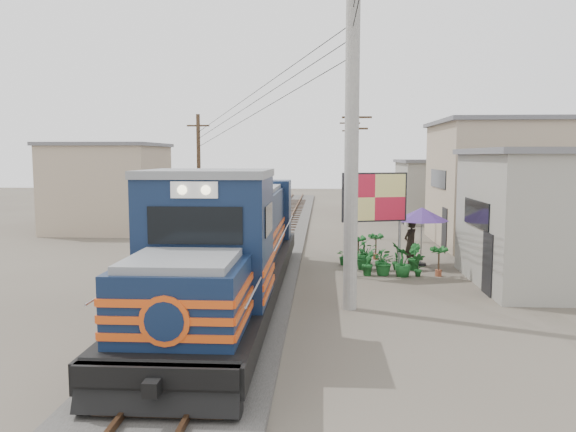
# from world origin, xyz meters

# --- Properties ---
(ground) EXTENTS (120.00, 120.00, 0.00)m
(ground) POSITION_xyz_m (0.00, 0.00, 0.00)
(ground) COLOR #473F35
(ground) RESTS_ON ground
(ballast) EXTENTS (3.60, 70.00, 0.16)m
(ballast) POSITION_xyz_m (0.00, 10.00, 0.08)
(ballast) COLOR #595651
(ballast) RESTS_ON ground
(track) EXTENTS (1.15, 70.00, 0.12)m
(track) POSITION_xyz_m (0.00, 10.00, 0.26)
(track) COLOR #51331E
(track) RESTS_ON ground
(locomotive) EXTENTS (2.95, 16.05, 3.98)m
(locomotive) POSITION_xyz_m (0.00, 0.04, 1.74)
(locomotive) COLOR black
(locomotive) RESTS_ON ground
(utility_pole_main) EXTENTS (0.40, 0.40, 10.00)m
(utility_pole_main) POSITION_xyz_m (3.50, -0.50, 5.00)
(utility_pole_main) COLOR #9E9B93
(utility_pole_main) RESTS_ON ground
(wooden_pole_mid) EXTENTS (1.60, 0.24, 7.00)m
(wooden_pole_mid) POSITION_xyz_m (4.50, 14.00, 3.68)
(wooden_pole_mid) COLOR #4C3826
(wooden_pole_mid) RESTS_ON ground
(wooden_pole_far) EXTENTS (1.60, 0.24, 7.50)m
(wooden_pole_far) POSITION_xyz_m (4.80, 28.00, 3.93)
(wooden_pole_far) COLOR #4C3826
(wooden_pole_far) RESTS_ON ground
(wooden_pole_left) EXTENTS (1.60, 0.24, 7.00)m
(wooden_pole_left) POSITION_xyz_m (-5.00, 18.00, 3.68)
(wooden_pole_left) COLOR #4C3826
(wooden_pole_left) RESTS_ON ground
(power_lines) EXTENTS (9.65, 19.00, 3.30)m
(power_lines) POSITION_xyz_m (-0.14, 8.49, 7.56)
(power_lines) COLOR black
(power_lines) RESTS_ON ground
(shophouse_mid) EXTENTS (8.40, 7.35, 6.20)m
(shophouse_mid) POSITION_xyz_m (12.50, 12.00, 3.11)
(shophouse_mid) COLOR tan
(shophouse_mid) RESTS_ON ground
(shophouse_back) EXTENTS (6.30, 6.30, 4.20)m
(shophouse_back) POSITION_xyz_m (11.00, 22.00, 2.11)
(shophouse_back) COLOR gray
(shophouse_back) RESTS_ON ground
(shophouse_left) EXTENTS (6.30, 6.30, 5.20)m
(shophouse_left) POSITION_xyz_m (-10.00, 16.00, 2.61)
(shophouse_left) COLOR tan
(shophouse_left) RESTS_ON ground
(billboard) EXTENTS (2.42, 0.79, 3.84)m
(billboard) POSITION_xyz_m (4.60, 4.11, 2.84)
(billboard) COLOR #99999E
(billboard) RESTS_ON ground
(market_umbrella) EXTENTS (2.48, 2.48, 2.37)m
(market_umbrella) POSITION_xyz_m (6.71, 6.26, 2.09)
(market_umbrella) COLOR black
(market_umbrella) RESTS_ON ground
(vendor) EXTENTS (0.79, 0.79, 1.86)m
(vendor) POSITION_xyz_m (6.28, 6.28, 0.93)
(vendor) COLOR black
(vendor) RESTS_ON ground
(plant_nursery) EXTENTS (3.30, 3.05, 1.11)m
(plant_nursery) POSITION_xyz_m (4.86, 5.00, 0.49)
(plant_nursery) COLOR #17521F
(plant_nursery) RESTS_ON ground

